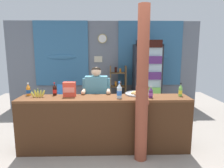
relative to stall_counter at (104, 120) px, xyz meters
The scene contains 16 objects.
ground_plane 1.06m from the stall_counter, 92.76° to the left, with size 8.14×8.14×0.00m, color gray.
back_wall_curtained 2.91m from the stall_counter, 90.28° to the left, with size 5.73×0.22×2.62m.
stall_counter is the anchor object (origin of this frame).
timber_post 0.88m from the stall_counter, 23.54° to the right, with size 0.22×0.20×2.47m.
drink_fridge 2.60m from the stall_counter, 62.20° to the left, with size 0.75×0.66×2.04m.
bottle_shelf_rack 2.50m from the stall_counter, 81.20° to the left, with size 0.48×0.28×1.33m.
plastic_lawn_chair 2.25m from the stall_counter, 121.83° to the left, with size 0.61×0.61×0.86m.
shopkeeper 0.69m from the stall_counter, 105.29° to the left, with size 0.55×0.42×1.46m.
soda_bottle_water 0.57m from the stall_counter, ahead, with size 0.09×0.09×0.29m.
soda_bottle_cola 1.07m from the stall_counter, 162.34° to the left, with size 0.07×0.07×0.24m.
soda_bottle_orange_soda 1.49m from the stall_counter, 168.23° to the left, with size 0.08×0.08×0.23m.
soda_bottle_lime_soda 1.45m from the stall_counter, ahead, with size 0.07×0.07×0.24m.
soda_bottle_grape_soda 0.93m from the stall_counter, ahead, with size 0.07×0.07×0.21m.
snack_box_crackers 0.82m from the stall_counter, 163.87° to the left, with size 0.22×0.13×0.26m.
pastry_tray 0.79m from the stall_counter, 25.22° to the left, with size 0.45×0.45×0.06m.
banana_bunch 1.25m from the stall_counter, behind, with size 0.26×0.06×0.16m.
Camera 1 is at (0.07, -3.01, 1.82)m, focal length 32.70 mm.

